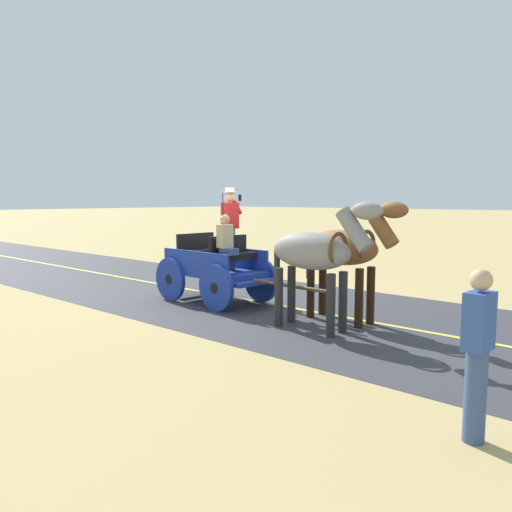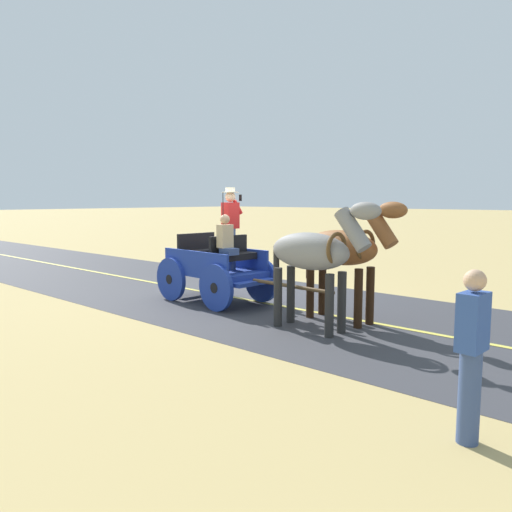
% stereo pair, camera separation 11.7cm
% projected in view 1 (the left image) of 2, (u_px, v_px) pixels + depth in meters
% --- Properties ---
extents(ground_plane, '(200.00, 200.00, 0.00)m').
position_uv_depth(ground_plane, '(231.00, 297.00, 11.58)').
color(ground_plane, tan).
extents(road_surface, '(5.53, 160.00, 0.01)m').
position_uv_depth(road_surface, '(231.00, 297.00, 11.58)').
color(road_surface, '#38383D').
rests_on(road_surface, ground).
extents(road_centre_stripe, '(0.12, 160.00, 0.00)m').
position_uv_depth(road_centre_stripe, '(231.00, 297.00, 11.58)').
color(road_centre_stripe, '#DBCC4C').
rests_on(road_centre_stripe, road_surface).
extents(horse_drawn_carriage, '(1.53, 4.51, 2.50)m').
position_uv_depth(horse_drawn_carriage, '(218.00, 265.00, 11.00)').
color(horse_drawn_carriage, '#1E3899').
rests_on(horse_drawn_carriage, ground).
extents(horse_near_side, '(0.67, 2.14, 2.21)m').
position_uv_depth(horse_near_side, '(346.00, 250.00, 9.14)').
color(horse_near_side, brown).
rests_on(horse_near_side, ground).
extents(horse_off_side, '(0.57, 2.13, 2.21)m').
position_uv_depth(horse_off_side, '(316.00, 254.00, 8.52)').
color(horse_off_side, gray).
rests_on(horse_off_side, ground).
extents(pedestrian_walking, '(0.33, 0.22, 1.63)m').
position_uv_depth(pedestrian_walking, '(477.00, 351.00, 4.61)').
color(pedestrian_walking, '#384C7F').
rests_on(pedestrian_walking, ground).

